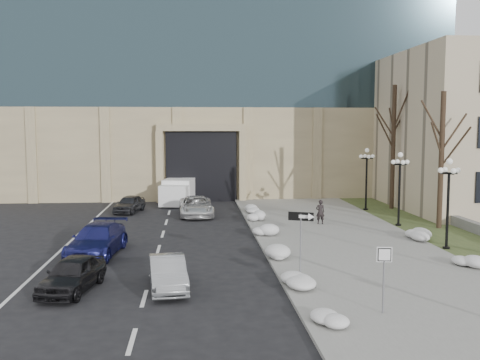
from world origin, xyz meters
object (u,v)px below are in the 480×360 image
object	(u,v)px
lamppost_c	(400,179)
one_way_sign	(305,225)
keep_sign	(384,266)
car_c	(97,240)
box_truck	(180,191)
car_b	(168,273)
car_a	(72,274)
car_d	(196,206)
car_e	(129,204)
lamppost_d	(367,171)
pedestrian	(320,212)
lamppost_b	(448,191)

from	to	relation	value
lamppost_c	one_way_sign	bearing A→B (deg)	-126.36
one_way_sign	keep_sign	world-z (taller)	one_way_sign
car_c	box_truck	distance (m)	18.52
car_b	car_c	distance (m)	7.01
car_a	one_way_sign	bearing A→B (deg)	13.36
car_b	car_d	bearing A→B (deg)	79.46
car_c	lamppost_c	xyz separation A→B (m)	(17.73, 5.97, 2.31)
one_way_sign	keep_sign	distance (m)	4.55
car_a	lamppost_c	distance (m)	21.39
keep_sign	lamppost_c	distance (m)	17.00
car_b	car_c	xyz separation A→B (m)	(-3.75, 5.92, 0.12)
one_way_sign	lamppost_c	world-z (taller)	lamppost_c
car_c	one_way_sign	size ratio (longest dim) A/B	1.81
car_c	box_truck	world-z (taller)	box_truck
car_e	keep_sign	world-z (taller)	keep_sign
car_a	lamppost_d	size ratio (longest dim) A/B	0.83
car_e	pedestrian	distance (m)	14.46
keep_sign	lamppost_d	distance (m)	23.11
car_d	keep_sign	xyz separation A→B (m)	(6.15, -20.98, 1.05)
car_a	car_e	distance (m)	19.27
car_a	lamppost_d	distance (m)	25.57
car_b	lamppost_d	size ratio (longest dim) A/B	0.82
lamppost_c	lamppost_d	size ratio (longest dim) A/B	1.00
box_truck	lamppost_c	world-z (taller)	lamppost_c
car_b	car_c	size ratio (longest dim) A/B	0.74
car_b	pedestrian	distance (m)	15.66
car_c	car_e	bearing A→B (deg)	97.09
car_a	keep_sign	bearing A→B (deg)	-7.78
car_b	car_c	world-z (taller)	car_c
car_b	box_truck	distance (m)	24.08
car_c	car_d	size ratio (longest dim) A/B	1.04
car_a	pedestrian	distance (m)	18.02
car_b	lamppost_c	bearing A→B (deg)	33.76
pedestrian	one_way_sign	size ratio (longest dim) A/B	0.54
car_c	car_b	bearing A→B (deg)	-50.57
car_b	box_truck	bearing A→B (deg)	83.65
car_a	car_e	size ratio (longest dim) A/B	1.05
car_d	car_e	distance (m)	5.35
car_b	lamppost_d	bearing A→B (deg)	46.14
car_b	one_way_sign	world-z (taller)	one_way_sign
pedestrian	box_truck	distance (m)	14.62
car_c	car_e	size ratio (longest dim) A/B	1.40
car_c	lamppost_d	xyz separation A→B (m)	(17.73, 12.47, 2.31)
keep_sign	car_b	bearing A→B (deg)	160.80
car_a	lamppost_b	distance (m)	18.59
car_b	one_way_sign	distance (m)	5.82
pedestrian	lamppost_b	distance (m)	9.07
car_b	lamppost_d	xyz separation A→B (m)	(13.98, 18.39, 2.43)
box_truck	car_a	bearing A→B (deg)	-88.65
car_d	box_truck	world-z (taller)	box_truck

